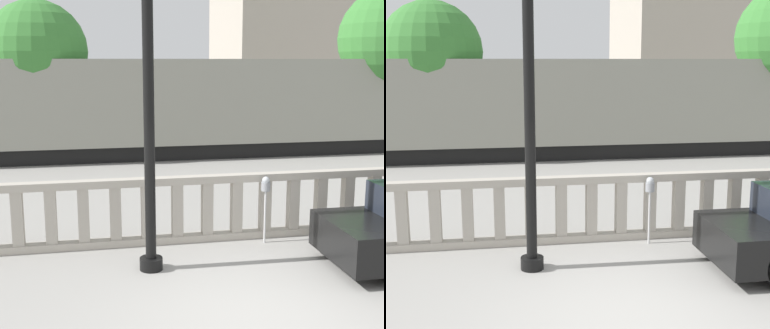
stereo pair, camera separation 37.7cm
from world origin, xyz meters
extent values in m
plane|color=gray|center=(0.00, 0.00, 0.00)|extent=(160.00, 160.00, 0.00)
cube|color=#ADA599|center=(0.00, 3.18, 0.07)|extent=(12.08, 0.24, 0.14)
cube|color=#ADA599|center=(0.00, 3.18, 1.20)|extent=(12.08, 0.24, 0.14)
cube|color=#ADA599|center=(-3.43, 3.18, 0.63)|extent=(0.20, 0.20, 0.99)
cube|color=#ADA599|center=(-2.86, 3.18, 0.63)|extent=(0.20, 0.20, 0.99)
cube|color=#ADA599|center=(-2.29, 3.18, 0.63)|extent=(0.20, 0.20, 0.99)
cube|color=#ADA599|center=(-1.72, 3.18, 0.63)|extent=(0.20, 0.20, 0.99)
cube|color=#ADA599|center=(-1.14, 3.18, 0.63)|extent=(0.20, 0.20, 0.99)
cube|color=#ADA599|center=(-0.57, 3.18, 0.63)|extent=(0.20, 0.20, 0.99)
cube|color=#ADA599|center=(0.00, 3.18, 0.63)|extent=(0.20, 0.20, 0.99)
cube|color=#ADA599|center=(0.57, 3.18, 0.63)|extent=(0.20, 0.20, 0.99)
cube|color=#ADA599|center=(1.14, 3.18, 0.63)|extent=(0.20, 0.20, 0.99)
cube|color=#ADA599|center=(1.72, 3.18, 0.63)|extent=(0.20, 0.20, 0.99)
cube|color=#ADA599|center=(2.29, 3.18, 0.63)|extent=(0.20, 0.20, 0.99)
cube|color=#ADA599|center=(2.86, 3.18, 0.63)|extent=(0.20, 0.20, 0.99)
cube|color=#ADA599|center=(3.43, 3.18, 0.63)|extent=(0.20, 0.20, 0.99)
cylinder|color=black|center=(-1.22, 1.95, 0.10)|extent=(0.38, 0.38, 0.20)
cylinder|color=black|center=(-1.22, 1.95, 3.26)|extent=(0.17, 0.17, 6.12)
cylinder|color=silver|center=(1.04, 2.85, 0.50)|extent=(0.04, 0.04, 1.00)
cylinder|color=gray|center=(1.04, 2.85, 1.08)|extent=(0.17, 0.17, 0.16)
sphere|color=#B2B7BC|center=(1.04, 2.85, 1.20)|extent=(0.14, 0.14, 0.14)
cylinder|color=black|center=(2.47, 2.06, 0.35)|extent=(0.70, 0.18, 0.70)
cube|color=black|center=(1.74, 12.47, 0.28)|extent=(19.71, 2.15, 0.55)
cube|color=gray|center=(1.74, 12.47, 1.99)|extent=(20.11, 2.69, 2.87)
cube|color=#ADA393|center=(11.88, 29.21, 5.36)|extent=(9.62, 8.63, 10.71)
cylinder|color=brown|center=(8.88, 12.02, 1.38)|extent=(0.33, 0.33, 2.76)
cylinder|color=brown|center=(-3.74, 12.69, 1.18)|extent=(0.29, 0.29, 2.37)
sphere|color=#387A33|center=(-3.74, 12.69, 3.66)|extent=(3.44, 3.44, 3.44)
camera|label=1|loc=(-2.18, -6.31, 3.38)|focal=50.00mm
camera|label=2|loc=(-1.81, -6.38, 3.38)|focal=50.00mm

